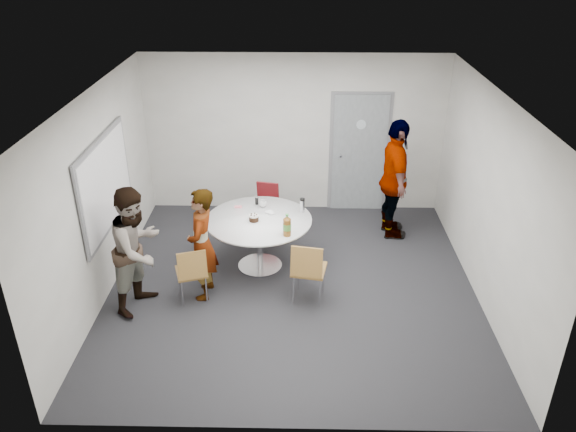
{
  "coord_description": "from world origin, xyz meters",
  "views": [
    {
      "loc": [
        0.07,
        -6.5,
        4.45
      ],
      "look_at": [
        -0.06,
        0.25,
        0.97
      ],
      "focal_mm": 35.0,
      "sensor_mm": 36.0,
      "label": 1
    }
  ],
  "objects_px": {
    "door": "(359,153)",
    "table": "(261,226)",
    "person_left": "(137,249)",
    "chair_far": "(266,202)",
    "chair_near_right": "(308,267)",
    "chair_near_left": "(192,270)",
    "person_right": "(395,180)",
    "whiteboard": "(106,183)",
    "person_main": "(202,244)"
  },
  "relations": [
    {
      "from": "person_main",
      "to": "person_right",
      "type": "relative_size",
      "value": 0.81
    },
    {
      "from": "door",
      "to": "table",
      "type": "relative_size",
      "value": 1.41
    },
    {
      "from": "chair_near_right",
      "to": "person_main",
      "type": "bearing_deg",
      "value": -175.78
    },
    {
      "from": "door",
      "to": "chair_near_right",
      "type": "distance_m",
      "value": 3.03
    },
    {
      "from": "chair_near_left",
      "to": "chair_near_right",
      "type": "height_order",
      "value": "chair_near_right"
    },
    {
      "from": "person_main",
      "to": "person_right",
      "type": "height_order",
      "value": "person_right"
    },
    {
      "from": "person_right",
      "to": "door",
      "type": "bearing_deg",
      "value": 22.82
    },
    {
      "from": "chair_near_right",
      "to": "person_right",
      "type": "relative_size",
      "value": 0.46
    },
    {
      "from": "person_right",
      "to": "chair_near_right",
      "type": "bearing_deg",
      "value": 141.34
    },
    {
      "from": "chair_near_right",
      "to": "chair_far",
      "type": "bearing_deg",
      "value": 118.34
    },
    {
      "from": "table",
      "to": "person_main",
      "type": "bearing_deg",
      "value": -135.31
    },
    {
      "from": "person_left",
      "to": "whiteboard",
      "type": "bearing_deg",
      "value": 60.17
    },
    {
      "from": "whiteboard",
      "to": "door",
      "type": "bearing_deg",
      "value": 32.66
    },
    {
      "from": "chair_near_left",
      "to": "person_right",
      "type": "relative_size",
      "value": 0.42
    },
    {
      "from": "chair_near_left",
      "to": "table",
      "type": "bearing_deg",
      "value": 28.6
    },
    {
      "from": "chair_far",
      "to": "person_right",
      "type": "height_order",
      "value": "person_right"
    },
    {
      "from": "chair_near_left",
      "to": "chair_far",
      "type": "relative_size",
      "value": 1.02
    },
    {
      "from": "door",
      "to": "whiteboard",
      "type": "distance_m",
      "value": 4.25
    },
    {
      "from": "table",
      "to": "chair_near_right",
      "type": "distance_m",
      "value": 1.1
    },
    {
      "from": "person_left",
      "to": "person_right",
      "type": "bearing_deg",
      "value": -38.75
    },
    {
      "from": "chair_far",
      "to": "chair_near_left",
      "type": "bearing_deg",
      "value": 79.6
    },
    {
      "from": "door",
      "to": "table",
      "type": "bearing_deg",
      "value": -128.13
    },
    {
      "from": "whiteboard",
      "to": "chair_near_right",
      "type": "bearing_deg",
      "value": -12.05
    },
    {
      "from": "chair_near_right",
      "to": "person_left",
      "type": "bearing_deg",
      "value": -167.18
    },
    {
      "from": "whiteboard",
      "to": "person_right",
      "type": "distance_m",
      "value": 4.26
    },
    {
      "from": "chair_far",
      "to": "whiteboard",
      "type": "bearing_deg",
      "value": 48.28
    },
    {
      "from": "chair_far",
      "to": "person_left",
      "type": "xyz_separation_m",
      "value": [
        -1.51,
        -2.12,
        0.36
      ]
    },
    {
      "from": "door",
      "to": "whiteboard",
      "type": "bearing_deg",
      "value": -147.34
    },
    {
      "from": "chair_near_left",
      "to": "person_left",
      "type": "height_order",
      "value": "person_left"
    },
    {
      "from": "whiteboard",
      "to": "chair_near_right",
      "type": "distance_m",
      "value": 2.87
    },
    {
      "from": "whiteboard",
      "to": "person_left",
      "type": "distance_m",
      "value": 1.03
    },
    {
      "from": "table",
      "to": "person_right",
      "type": "relative_size",
      "value": 0.78
    },
    {
      "from": "door",
      "to": "whiteboard",
      "type": "relative_size",
      "value": 1.12
    },
    {
      "from": "door",
      "to": "table",
      "type": "distance_m",
      "value": 2.55
    },
    {
      "from": "chair_near_right",
      "to": "person_right",
      "type": "bearing_deg",
      "value": 64.93
    },
    {
      "from": "chair_near_left",
      "to": "person_right",
      "type": "bearing_deg",
      "value": 15.86
    },
    {
      "from": "chair_far",
      "to": "person_left",
      "type": "height_order",
      "value": "person_left"
    },
    {
      "from": "person_left",
      "to": "chair_far",
      "type": "bearing_deg",
      "value": -13.43
    },
    {
      "from": "chair_far",
      "to": "person_right",
      "type": "relative_size",
      "value": 0.41
    },
    {
      "from": "chair_far",
      "to": "person_right",
      "type": "distance_m",
      "value": 2.07
    },
    {
      "from": "table",
      "to": "chair_far",
      "type": "xyz_separation_m",
      "value": [
        0.01,
        1.17,
        -0.19
      ]
    },
    {
      "from": "whiteboard",
      "to": "person_right",
      "type": "height_order",
      "value": "whiteboard"
    },
    {
      "from": "whiteboard",
      "to": "person_right",
      "type": "relative_size",
      "value": 0.99
    },
    {
      "from": "person_left",
      "to": "chair_near_left",
      "type": "bearing_deg",
      "value": -62.31
    },
    {
      "from": "chair_near_left",
      "to": "chair_far",
      "type": "bearing_deg",
      "value": 49.62
    },
    {
      "from": "door",
      "to": "chair_far",
      "type": "bearing_deg",
      "value": -152.18
    },
    {
      "from": "chair_far",
      "to": "person_left",
      "type": "bearing_deg",
      "value": 66.8
    },
    {
      "from": "chair_near_right",
      "to": "person_left",
      "type": "xyz_separation_m",
      "value": [
        -2.16,
        -0.08,
        0.3
      ]
    },
    {
      "from": "table",
      "to": "chair_near_left",
      "type": "bearing_deg",
      "value": -133.65
    },
    {
      "from": "chair_near_right",
      "to": "person_left",
      "type": "distance_m",
      "value": 2.18
    }
  ]
}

